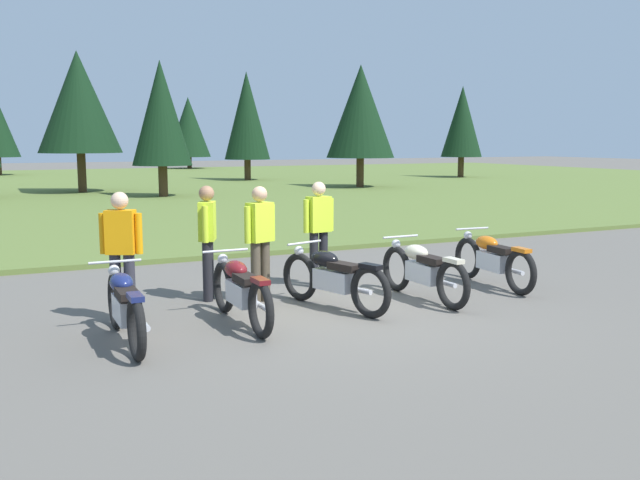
% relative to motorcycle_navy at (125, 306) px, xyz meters
% --- Properties ---
extents(ground_plane, '(140.00, 140.00, 0.00)m').
position_rel_motorcycle_navy_xyz_m(ground_plane, '(2.92, 0.33, -0.44)').
color(ground_plane, '#605B54').
extents(grass_moorland, '(80.00, 44.00, 0.10)m').
position_rel_motorcycle_navy_xyz_m(grass_moorland, '(2.92, 27.03, -0.39)').
color(grass_moorland, '#5B7033').
rests_on(grass_moorland, ground).
extents(forest_treeline, '(40.62, 29.89, 8.88)m').
position_rel_motorcycle_navy_xyz_m(forest_treeline, '(2.10, 33.74, 3.41)').
color(forest_treeline, '#47331E').
rests_on(forest_treeline, ground).
extents(motorcycle_navy, '(0.62, 2.10, 0.88)m').
position_rel_motorcycle_navy_xyz_m(motorcycle_navy, '(0.00, 0.00, 0.00)').
color(motorcycle_navy, black).
rests_on(motorcycle_navy, ground).
extents(motorcycle_maroon, '(0.62, 2.10, 0.88)m').
position_rel_motorcycle_navy_xyz_m(motorcycle_maroon, '(1.47, 0.23, 0.00)').
color(motorcycle_maroon, black).
rests_on(motorcycle_maroon, ground).
extents(motorcycle_black, '(0.84, 2.04, 0.88)m').
position_rel_motorcycle_navy_xyz_m(motorcycle_black, '(2.89, 0.47, 0.00)').
color(motorcycle_black, black).
rests_on(motorcycle_black, ground).
extents(motorcycle_cream, '(0.62, 2.10, 0.88)m').
position_rel_motorcycle_navy_xyz_m(motorcycle_cream, '(4.32, 0.40, 0.00)').
color(motorcycle_cream, black).
rests_on(motorcycle_cream, ground).
extents(motorcycle_orange, '(0.62, 2.10, 0.88)m').
position_rel_motorcycle_navy_xyz_m(motorcycle_orange, '(5.86, 0.72, 0.00)').
color(motorcycle_orange, black).
rests_on(motorcycle_orange, ground).
extents(rider_checking_bike, '(0.55, 0.27, 1.67)m').
position_rel_motorcycle_navy_xyz_m(rider_checking_bike, '(3.36, 1.90, 0.51)').
color(rider_checking_bike, black).
rests_on(rider_checking_bike, ground).
extents(rider_near_row_end, '(0.52, 0.33, 1.67)m').
position_rel_motorcycle_navy_xyz_m(rider_near_row_end, '(2.14, 1.28, 0.51)').
color(rider_near_row_end, '#4C4233').
rests_on(rider_near_row_end, ground).
extents(rider_with_back_turned, '(0.35, 0.51, 1.67)m').
position_rel_motorcycle_navy_xyz_m(rider_with_back_turned, '(1.50, 1.73, 0.51)').
color(rider_with_back_turned, black).
rests_on(rider_with_back_turned, ground).
extents(rider_in_hivis_vest, '(0.50, 0.36, 1.67)m').
position_rel_motorcycle_navy_xyz_m(rider_in_hivis_vest, '(0.16, 1.03, 0.51)').
color(rider_in_hivis_vest, '#2D2D38').
rests_on(rider_in_hivis_vest, ground).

